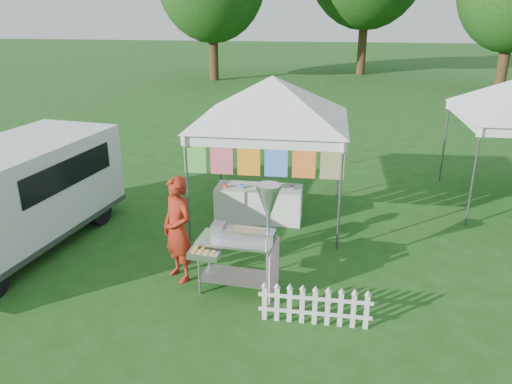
# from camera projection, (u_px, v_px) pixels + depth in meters

# --- Properties ---
(ground) EXTENTS (120.00, 120.00, 0.00)m
(ground) POSITION_uv_depth(u_px,v_px,m) (243.00, 304.00, 7.64)
(ground) COLOR #1B4614
(ground) RESTS_ON ground
(canopy_main) EXTENTS (4.24, 4.24, 3.45)m
(canopy_main) POSITION_uv_depth(u_px,v_px,m) (272.00, 76.00, 9.83)
(canopy_main) COLOR #59595E
(canopy_main) RESTS_ON ground
(donut_cart) EXTENTS (1.37, 0.85, 1.82)m
(donut_cart) POSITION_uv_depth(u_px,v_px,m) (248.00, 231.00, 7.60)
(donut_cart) COLOR gray
(donut_cart) RESTS_ON ground
(vendor) EXTENTS (0.77, 0.74, 1.78)m
(vendor) POSITION_uv_depth(u_px,v_px,m) (178.00, 229.00, 8.07)
(vendor) COLOR maroon
(vendor) RESTS_ON ground
(cargo_van) EXTENTS (2.51, 4.89, 1.94)m
(cargo_van) POSITION_uv_depth(u_px,v_px,m) (14.00, 195.00, 9.09)
(cargo_van) COLOR silver
(cargo_van) RESTS_ON ground
(picket_fence) EXTENTS (1.62, 0.04, 0.56)m
(picket_fence) POSITION_uv_depth(u_px,v_px,m) (315.00, 307.00, 7.06)
(picket_fence) COLOR silver
(picket_fence) RESTS_ON ground
(display_table) EXTENTS (1.80, 0.70, 0.73)m
(display_table) POSITION_uv_depth(u_px,v_px,m) (259.00, 203.00, 10.56)
(display_table) COLOR white
(display_table) RESTS_ON ground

